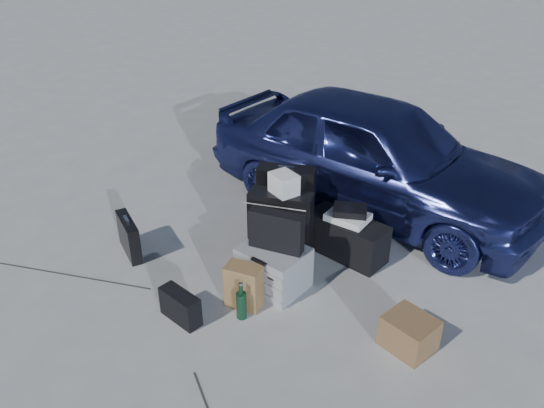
# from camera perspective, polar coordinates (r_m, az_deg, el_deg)

# --- Properties ---
(ground) EXTENTS (60.00, 60.00, 0.00)m
(ground) POSITION_cam_1_polar(r_m,az_deg,el_deg) (4.41, -4.58, -10.42)
(ground) COLOR #B4B4AF
(ground) RESTS_ON ground
(car) EXTENTS (3.64, 1.75, 1.20)m
(car) POSITION_cam_1_polar(r_m,az_deg,el_deg) (5.55, 10.82, 5.30)
(car) COLOR navy
(car) RESTS_ON ground
(pelican_case) EXTENTS (0.56, 0.48, 0.38)m
(pelican_case) POSITION_cam_1_polar(r_m,az_deg,el_deg) (4.45, 0.18, -6.83)
(pelican_case) COLOR #A0A2A5
(pelican_case) RESTS_ON ground
(laptop_bag) EXTENTS (0.46, 0.19, 0.34)m
(laptop_bag) POSITION_cam_1_polar(r_m,az_deg,el_deg) (4.25, 0.47, -2.92)
(laptop_bag) COLOR black
(laptop_bag) RESTS_ON pelican_case
(briefcase) EXTENTS (0.45, 0.31, 0.36)m
(briefcase) POSITION_cam_1_polar(r_m,az_deg,el_deg) (5.03, -15.14, -3.41)
(briefcase) COLOR black
(briefcase) RESTS_ON ground
(suitcase_left) EXTENTS (0.57, 0.38, 0.70)m
(suitcase_left) POSITION_cam_1_polar(r_m,az_deg,el_deg) (5.08, 1.50, 0.31)
(suitcase_left) COLOR black
(suitcase_left) RESTS_ON ground
(suitcase_right) EXTENTS (0.59, 0.35, 0.67)m
(suitcase_right) POSITION_cam_1_polar(r_m,az_deg,el_deg) (4.71, 0.91, -2.43)
(suitcase_right) COLOR black
(suitcase_right) RESTS_ON ground
(white_carton) EXTENTS (0.28, 0.26, 0.18)m
(white_carton) POSITION_cam_1_polar(r_m,az_deg,el_deg) (4.51, 1.29, 2.21)
(white_carton) COLOR white
(white_carton) RESTS_ON suitcase_right
(duffel_bag) EXTENTS (0.78, 0.44, 0.37)m
(duffel_bag) POSITION_cam_1_polar(r_m,az_deg,el_deg) (4.88, 8.02, -3.57)
(duffel_bag) COLOR black
(duffel_bag) RESTS_ON ground
(flat_box_white) EXTENTS (0.37, 0.28, 0.06)m
(flat_box_white) POSITION_cam_1_polar(r_m,az_deg,el_deg) (4.77, 8.16, -1.39)
(flat_box_white) COLOR white
(flat_box_white) RESTS_ON duffel_bag
(flat_box_black) EXTENTS (0.35, 0.31, 0.06)m
(flat_box_black) POSITION_cam_1_polar(r_m,az_deg,el_deg) (4.75, 8.39, -0.69)
(flat_box_black) COLOR black
(flat_box_black) RESTS_ON flat_box_white
(kraft_bag) EXTENTS (0.30, 0.21, 0.37)m
(kraft_bag) POSITION_cam_1_polar(r_m,az_deg,el_deg) (4.26, -3.05, -8.80)
(kraft_bag) COLOR olive
(kraft_bag) RESTS_ON ground
(cardboard_box) EXTENTS (0.41, 0.38, 0.26)m
(cardboard_box) POSITION_cam_1_polar(r_m,az_deg,el_deg) (4.06, 14.54, -13.29)
(cardboard_box) COLOR brown
(cardboard_box) RESTS_ON ground
(messenger_bag) EXTENTS (0.38, 0.19, 0.25)m
(messenger_bag) POSITION_cam_1_polar(r_m,az_deg,el_deg) (4.22, -9.83, -10.79)
(messenger_bag) COLOR black
(messenger_bag) RESTS_ON ground
(green_bottle) EXTENTS (0.10, 0.10, 0.32)m
(green_bottle) POSITION_cam_1_polar(r_m,az_deg,el_deg) (4.16, -3.32, -10.39)
(green_bottle) COLOR black
(green_bottle) RESTS_ON ground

